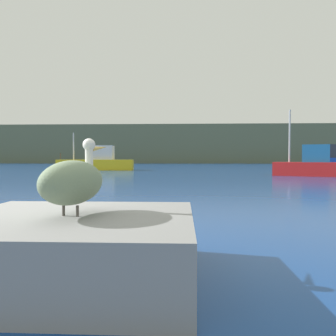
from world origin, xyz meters
The scene contains 7 objects.
ground_plane centered at (0.00, 0.00, 0.00)m, with size 260.00×260.00×0.00m, color navy.
hillside_backdrop centered at (0.00, 76.63, 4.47)m, with size 140.00×12.72×8.94m, color #5B664C.
pier_dock centered at (1.08, -0.81, 0.33)m, with size 2.50×2.18×0.67m, color gray.
pelican centered at (1.08, -0.80, 1.03)m, with size 0.66×1.37×0.83m.
fishing_boat_blue centered at (20.62, 37.65, 0.97)m, with size 6.99×4.42×4.69m.
fishing_boat_red centered at (11.40, 19.25, 0.74)m, with size 5.55×3.57×4.73m.
fishing_boat_yellow centered at (-6.68, 29.73, 0.88)m, with size 7.77×2.70×3.89m.
Camera 1 is at (2.23, -4.22, 1.27)m, focal length 35.30 mm.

